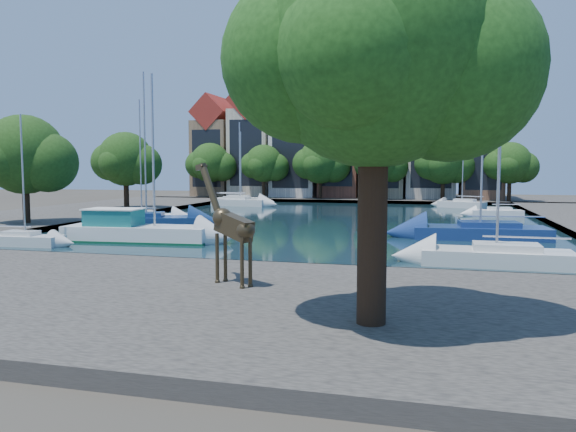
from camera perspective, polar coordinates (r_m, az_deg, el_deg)
name	(u,v)px	position (r m, az deg, el deg)	size (l,w,h in m)	color
ground	(230,270)	(26.20, -5.92, -5.49)	(160.00, 160.00, 0.00)	#38332B
water_basin	(327,221)	(49.17, 3.99, -0.51)	(38.00, 50.00, 0.08)	black
near_quay	(157,299)	(19.89, -13.14, -8.22)	(50.00, 14.00, 0.50)	#524E47
far_quay	(369,199)	(80.73, 8.25, 1.75)	(60.00, 16.00, 0.50)	#524E47
left_quay	(78,213)	(59.14, -20.54, 0.31)	(14.00, 52.00, 0.50)	#524E47
plane_tree	(379,55)	(15.44, 9.22, 15.83)	(8.32, 6.40, 10.62)	#332114
townhouse_west_end	(218,150)	(86.32, -7.15, 6.69)	(5.44, 9.18, 14.93)	#856648
townhouse_west_mid	(255,144)	(84.30, -3.34, 7.36)	(5.94, 9.18, 16.79)	beige
townhouse_west_inner	(298,149)	(82.49, 0.99, 6.80)	(6.43, 9.18, 15.15)	silver
townhouse_center	(342,142)	(81.22, 5.49, 7.52)	(5.44, 9.18, 16.93)	brown
townhouse_east_inner	(384,146)	(80.45, 9.74, 7.05)	(5.94, 9.18, 15.79)	tan
townhouse_east_mid	(432,143)	(80.15, 14.41, 7.24)	(6.43, 9.18, 16.65)	beige
townhouse_east_end	(482,149)	(80.33, 19.07, 6.41)	(5.44, 9.18, 14.43)	brown
far_tree_far_west	(211,164)	(80.78, -7.86, 5.26)	(7.28, 5.60, 7.68)	#332114
far_tree_west	(264,165)	(78.06, -2.41, 5.23)	(6.76, 5.20, 7.36)	#332114
far_tree_mid_west	(321,163)	(76.08, 3.39, 5.40)	(7.80, 6.00, 8.00)	#332114
far_tree_mid_east	(381,164)	(74.91, 9.41, 5.22)	(7.02, 5.40, 7.52)	#332114
far_tree_east	(444,163)	(74.59, 15.58, 5.19)	(7.54, 5.80, 7.84)	#332114
far_tree_far_east	(511,164)	(75.12, 21.70, 4.89)	(6.76, 5.20, 7.36)	#332114
side_tree_left_near	(25,157)	(46.94, -25.12, 5.43)	(7.80, 6.00, 8.20)	#332114
side_tree_left_far	(126,161)	(60.63, -16.10, 5.40)	(7.28, 5.60, 7.88)	#332114
giraffe_statue	(230,225)	(20.41, -5.95, -0.91)	(2.82, 1.80, 4.40)	#3A2F1D
motorsailer	(134,229)	(36.61, -15.40, -1.26)	(9.44, 3.43, 10.37)	silver
sailboat_left_a	(25,238)	(36.93, -25.13, -2.00)	(4.56, 1.82, 7.75)	silver
sailboat_left_b	(146,219)	(45.33, -14.19, -0.31)	(8.73, 5.32, 11.96)	navy
sailboat_left_c	(142,216)	(49.25, -14.64, -0.01)	(6.88, 4.05, 10.32)	white
sailboat_left_d	(240,201)	(67.97, -4.90, 1.55)	(6.94, 3.06, 10.00)	silver
sailboat_left_e	(241,199)	(72.18, -4.80, 1.73)	(6.28, 2.76, 9.15)	white
sailboat_right_a	(496,253)	(28.53, 20.41, -3.58)	(6.90, 2.48, 11.13)	silver
sailboat_right_b	(480,229)	(38.73, 18.93, -1.30)	(8.74, 3.70, 12.18)	navy
sailboat_right_c	(496,211)	(56.70, 20.42, 0.45)	(4.86, 2.22, 8.59)	white
sailboat_right_d	(462,203)	(67.51, 17.25, 1.29)	(5.52, 3.73, 9.55)	silver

